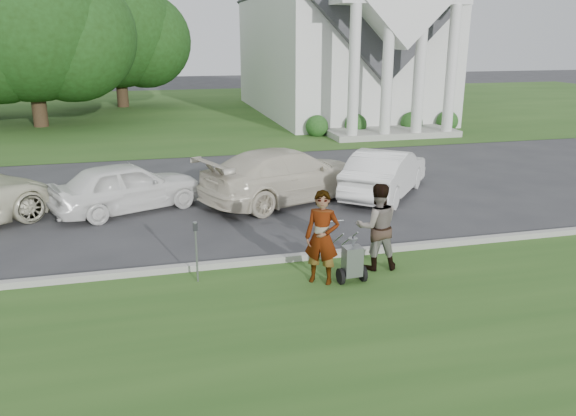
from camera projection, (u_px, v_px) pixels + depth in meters
name	position (u px, v px, depth m)	size (l,w,h in m)	color
ground	(282.00, 273.00, 11.51)	(120.00, 120.00, 0.00)	#333335
grass_strip	(327.00, 348.00, 8.72)	(80.00, 7.00, 0.01)	#284E1B
church_lawn	(186.00, 110.00, 36.54)	(80.00, 30.00, 0.01)	#284E1B
curb	(276.00, 260.00, 12.00)	(80.00, 0.18, 0.15)	#9E9E93
church	(339.00, 13.00, 33.28)	(9.19, 19.00, 24.10)	white
tree_left	(28.00, 27.00, 28.54)	(10.63, 8.40, 9.71)	#332316
tree_back	(117.00, 35.00, 37.00)	(9.61, 7.60, 8.89)	#332316
striping_cart	(352.00, 262.00, 10.94)	(0.56, 1.10, 1.01)	black
person_left	(322.00, 238.00, 10.79)	(0.67, 0.44, 1.85)	#999999
person_right	(377.00, 227.00, 11.47)	(0.88, 0.69, 1.82)	#999999
parking_meter_near	(196.00, 245.00, 10.85)	(0.09, 0.08, 1.25)	gray
car_b	(127.00, 187.00, 15.41)	(1.63, 4.06, 1.38)	white
car_c	(287.00, 175.00, 16.36)	(2.16, 5.32, 1.54)	beige
car_d	(385.00, 173.00, 16.90)	(1.51, 4.32, 1.42)	white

